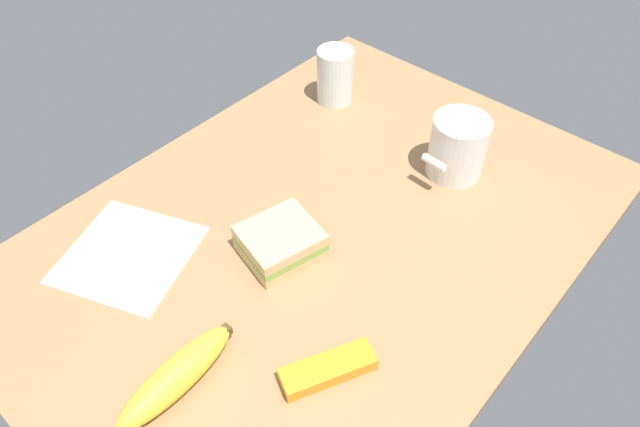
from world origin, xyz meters
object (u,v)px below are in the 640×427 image
coffee_mug_black (458,146)px  glass_of_milk (335,79)px  snack_bar (328,369)px  paper_napkin (128,255)px  banana (176,376)px  sandwich_main (280,242)px

coffee_mug_black → glass_of_milk: size_ratio=1.12×
snack_bar → paper_napkin: size_ratio=0.69×
banana → glass_of_milk: bearing=-157.0°
snack_bar → paper_napkin: 33.07cm
coffee_mug_black → banana: (52.80, -3.50, -2.99)cm
sandwich_main → snack_bar: bearing=60.4°
glass_of_milk → paper_napkin: bearing=3.3°
glass_of_milk → paper_napkin: glass_of_milk is taller
banana → paper_napkin: 22.26cm
coffee_mug_black → snack_bar: bearing=11.9°
coffee_mug_black → sandwich_main: 31.86cm
banana → snack_bar: 17.36cm
sandwich_main → paper_napkin: (14.48, -15.58, -2.05)cm
banana → snack_bar: size_ratio=1.48×
coffee_mug_black → snack_bar: coffee_mug_black is taller
banana → snack_bar: bearing=136.4°
snack_bar → paper_napkin: snack_bar is taller
coffee_mug_black → banana: bearing=-3.8°
glass_of_milk → banana: (55.29, 23.50, -2.32)cm
glass_of_milk → snack_bar: size_ratio=0.87×
snack_bar → paper_napkin: bearing=-55.7°
paper_napkin → coffee_mug_black: bearing=151.7°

